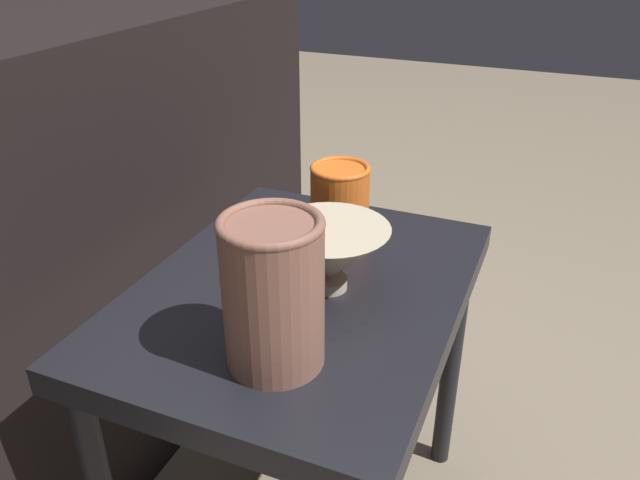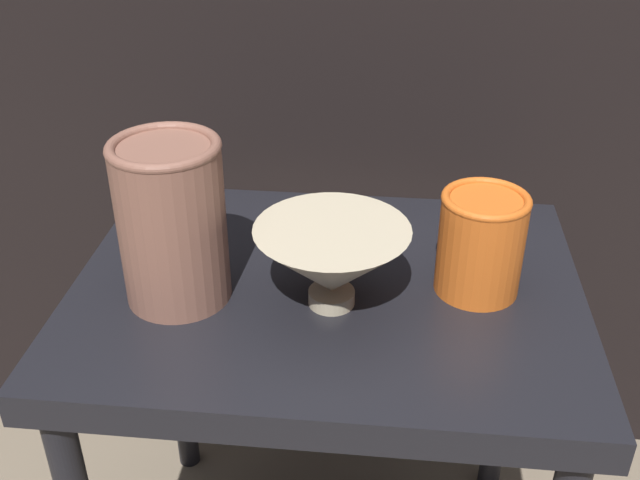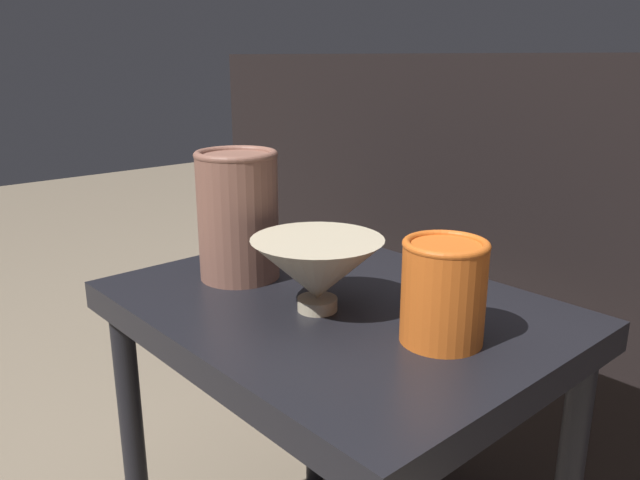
# 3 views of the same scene
# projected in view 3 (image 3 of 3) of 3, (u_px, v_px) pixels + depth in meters

# --- Properties ---
(table) EXTENTS (0.60, 0.45, 0.53)m
(table) POSITION_uv_depth(u_px,v_px,m) (335.00, 347.00, 0.87)
(table) COLOR black
(table) RESTS_ON ground_plane
(couch_backdrop) EXTENTS (1.45, 0.50, 0.86)m
(couch_backdrop) POSITION_uv_depth(u_px,v_px,m) (545.00, 277.00, 1.25)
(couch_backdrop) COLOR black
(couch_backdrop) RESTS_ON ground_plane
(bowl) EXTENTS (0.17, 0.17, 0.10)m
(bowl) POSITION_uv_depth(u_px,v_px,m) (317.00, 269.00, 0.80)
(bowl) COLOR #C1B293
(bowl) RESTS_ON table
(vase_textured_left) EXTENTS (0.12, 0.12, 0.19)m
(vase_textured_left) POSITION_uv_depth(u_px,v_px,m) (238.00, 213.00, 0.92)
(vase_textured_left) COLOR brown
(vase_textured_left) RESTS_ON table
(vase_colorful_right) EXTENTS (0.10, 0.10, 0.12)m
(vase_colorful_right) POSITION_uv_depth(u_px,v_px,m) (443.00, 290.00, 0.71)
(vase_colorful_right) COLOR orange
(vase_colorful_right) RESTS_ON table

